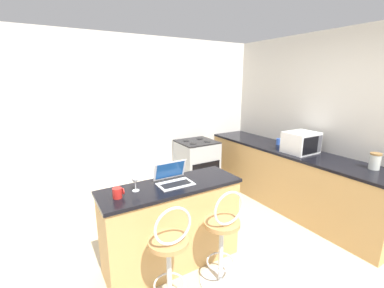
{
  "coord_description": "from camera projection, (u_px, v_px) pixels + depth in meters",
  "views": [
    {
      "loc": [
        -1.53,
        -1.47,
        1.94
      ],
      "look_at": [
        0.35,
        1.7,
        1.01
      ],
      "focal_mm": 24.0,
      "sensor_mm": 36.0,
      "label": 1
    }
  ],
  "objects": [
    {
      "name": "ground_plane",
      "position": [
        251.0,
        287.0,
        2.47
      ],
      "size": [
        20.0,
        20.0,
        0.0
      ],
      "primitive_type": "plane",
      "color": "#BCAD8E"
    },
    {
      "name": "wall_back",
      "position": [
        148.0,
        119.0,
        4.24
      ],
      "size": [
        12.0,
        0.06,
        2.6
      ],
      "color": "silver",
      "rests_on": "ground_plane"
    },
    {
      "name": "wall_right",
      "position": [
        379.0,
        133.0,
        3.15
      ],
      "size": [
        0.06,
        12.0,
        2.6
      ],
      "color": "silver",
      "rests_on": "ground_plane"
    },
    {
      "name": "breakfast_bar",
      "position": [
        172.0,
        225.0,
        2.7
      ],
      "size": [
        1.45,
        0.5,
        0.91
      ],
      "color": "tan",
      "rests_on": "ground_plane"
    },
    {
      "name": "counter_right",
      "position": [
        287.0,
        177.0,
        4.01
      ],
      "size": [
        0.67,
        3.02,
        0.91
      ],
      "color": "tan",
      "rests_on": "ground_plane"
    },
    {
      "name": "bar_stool_near",
      "position": [
        170.0,
        261.0,
        2.14
      ],
      "size": [
        0.4,
        0.4,
        1.0
      ],
      "color": "silver",
      "rests_on": "ground_plane"
    },
    {
      "name": "bar_stool_far",
      "position": [
        222.0,
        241.0,
        2.41
      ],
      "size": [
        0.4,
        0.4,
        1.0
      ],
      "color": "silver",
      "rests_on": "ground_plane"
    },
    {
      "name": "laptop",
      "position": [
        173.0,
        178.0,
        2.62
      ],
      "size": [
        0.35,
        0.27,
        0.22
      ],
      "color": "silver",
      "rests_on": "breakfast_bar"
    },
    {
      "name": "microwave",
      "position": [
        301.0,
        142.0,
        3.69
      ],
      "size": [
        0.45,
        0.37,
        0.3
      ],
      "color": "white",
      "rests_on": "counter_right"
    },
    {
      "name": "stove_range",
      "position": [
        197.0,
        166.0,
        4.52
      ],
      "size": [
        0.62,
        0.61,
        0.92
      ],
      "color": "#9EA3A8",
      "rests_on": "ground_plane"
    },
    {
      "name": "mug_blue",
      "position": [
        279.0,
        142.0,
        4.17
      ],
      "size": [
        0.09,
        0.07,
        0.1
      ],
      "color": "#2D51AD",
      "rests_on": "counter_right"
    },
    {
      "name": "wine_glass_tall",
      "position": [
        135.0,
        179.0,
        2.42
      ],
      "size": [
        0.07,
        0.07,
        0.16
      ],
      "color": "silver",
      "rests_on": "breakfast_bar"
    },
    {
      "name": "storage_jar",
      "position": [
        375.0,
        161.0,
        3.01
      ],
      "size": [
        0.12,
        0.12,
        0.2
      ],
      "color": "silver",
      "rests_on": "counter_right"
    },
    {
      "name": "mug_red",
      "position": [
        118.0,
        193.0,
        2.29
      ],
      "size": [
        0.1,
        0.08,
        0.09
      ],
      "color": "red",
      "rests_on": "breakfast_bar"
    }
  ]
}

